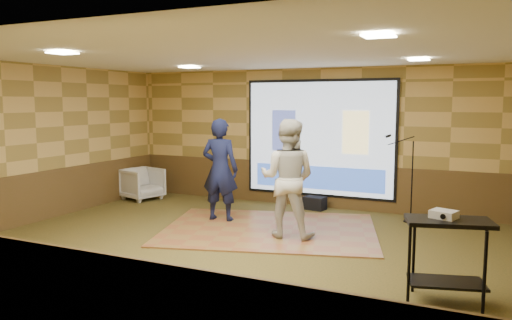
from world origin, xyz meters
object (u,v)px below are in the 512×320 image
at_px(banquet_chair, 142,184).
at_px(duffel_bag, 315,203).
at_px(dance_floor, 270,229).
at_px(player_left, 220,170).
at_px(player_right, 288,178).
at_px(av_table, 448,245).
at_px(mic_stand, 408,196).
at_px(projector_screen, 319,140).
at_px(projector, 444,214).

relative_size(banquet_chair, duffel_bag, 1.85).
height_order(dance_floor, player_left, player_left).
distance_m(player_right, banquet_chair, 4.64).
distance_m(av_table, banquet_chair, 7.75).
relative_size(player_left, mic_stand, 1.16).
height_order(player_left, duffel_bag, player_left).
xyz_separation_m(projector_screen, mic_stand, (1.97, -0.55, -0.98)).
bearing_deg(projector_screen, projector, -56.49).
height_order(projector_screen, dance_floor, projector_screen).
xyz_separation_m(dance_floor, av_table, (3.12, -2.14, 0.67)).
height_order(dance_floor, av_table, av_table).
xyz_separation_m(av_table, banquet_chair, (-6.93, 3.46, -0.32)).
distance_m(player_left, banquet_chair, 2.98).
xyz_separation_m(projector_screen, duffel_bag, (0.02, -0.27, -1.34)).
relative_size(projector_screen, av_table, 3.40).
bearing_deg(mic_stand, projector_screen, -179.93).
xyz_separation_m(av_table, mic_stand, (-0.96, 3.83, -0.19)).
bearing_deg(projector_screen, duffel_bag, -86.46).
bearing_deg(duffel_bag, mic_stand, -8.06).
distance_m(dance_floor, player_right, 1.16).
bearing_deg(player_right, player_left, -25.73).
distance_m(projector_screen, av_table, 5.32).
height_order(player_right, banquet_chair, player_right).
relative_size(dance_floor, mic_stand, 2.22).
bearing_deg(projector_screen, av_table, -56.17).
height_order(player_right, duffel_bag, player_right).
bearing_deg(mic_stand, player_left, -140.23).
bearing_deg(player_right, av_table, 139.48).
bearing_deg(av_table, player_right, 145.85).
height_order(player_left, mic_stand, player_left).
bearing_deg(player_left, player_right, 153.09).
bearing_deg(av_table, projector_screen, 123.83).
xyz_separation_m(player_right, av_table, (2.64, -1.79, -0.33)).
height_order(projector, mic_stand, mic_stand).
bearing_deg(dance_floor, mic_stand, 38.10).
xyz_separation_m(av_table, projector, (-0.06, 0.04, 0.34)).
relative_size(player_right, projector, 7.31).
height_order(projector, banquet_chair, projector).
xyz_separation_m(projector_screen, player_right, (0.29, -2.58, -0.46)).
relative_size(player_right, av_table, 2.03).
bearing_deg(player_left, av_table, 143.41).
relative_size(dance_floor, av_table, 3.81).
bearing_deg(mic_stand, dance_floor, -126.32).
bearing_deg(player_right, projector_screen, -90.01).
bearing_deg(player_right, mic_stand, -135.97).
xyz_separation_m(dance_floor, mic_stand, (2.15, 1.69, 0.48)).
height_order(projector_screen, banquet_chair, projector_screen).
bearing_deg(dance_floor, duffel_bag, 84.17).
xyz_separation_m(projector, mic_stand, (-0.90, 3.79, -0.53)).
xyz_separation_m(projector_screen, banquet_chair, (-4.00, -0.92, -1.10)).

